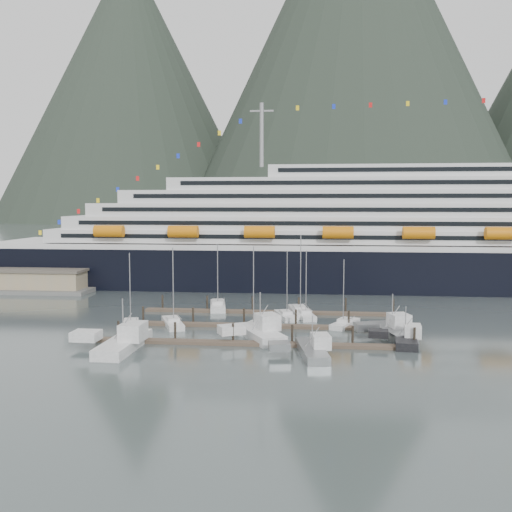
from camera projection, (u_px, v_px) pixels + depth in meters
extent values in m
plane|color=#4E5B5C|center=(289.00, 332.00, 99.05)|extent=(1600.00, 1600.00, 0.00)
cone|color=black|center=(356.00, 52.00, 633.04)|extent=(400.00, 400.00, 420.00)
cone|color=black|center=(130.00, 97.00, 703.90)|extent=(340.00, 340.00, 340.00)
cube|color=black|center=(400.00, 271.00, 150.44)|extent=(210.00, 28.00, 12.00)
cube|color=silver|center=(400.00, 246.00, 149.86)|extent=(205.80, 27.44, 1.50)
cube|color=silver|center=(421.00, 235.00, 149.08)|extent=(185.00, 26.00, 3.20)
cube|color=black|center=(431.00, 238.00, 136.15)|extent=(175.75, 0.20, 1.00)
cube|color=silver|center=(430.00, 223.00, 148.58)|extent=(180.00, 25.00, 3.20)
cube|color=black|center=(440.00, 224.00, 136.14)|extent=(171.00, 0.20, 1.00)
cube|color=silver|center=(438.00, 210.00, 148.08)|extent=(172.00, 24.00, 3.20)
cube|color=black|center=(449.00, 210.00, 136.13)|extent=(163.40, 0.20, 1.00)
cube|color=silver|center=(447.00, 197.00, 147.57)|extent=(160.00, 23.00, 3.20)
cube|color=black|center=(458.00, 196.00, 136.13)|extent=(152.00, 0.20, 1.00)
cube|color=silver|center=(456.00, 184.00, 147.08)|extent=(140.00, 22.00, 3.00)
cube|color=black|center=(467.00, 182.00, 136.13)|extent=(133.00, 0.20, 1.00)
cube|color=silver|center=(464.00, 172.00, 146.60)|extent=(95.00, 20.00, 3.00)
cube|color=black|center=(475.00, 169.00, 136.63)|extent=(90.25, 0.20, 1.00)
cylinder|color=gray|center=(262.00, 135.00, 151.15)|extent=(1.00, 1.00, 16.00)
cylinder|color=orange|center=(109.00, 231.00, 142.22)|extent=(7.00, 2.80, 2.80)
cylinder|color=orange|center=(183.00, 232.00, 140.27)|extent=(7.00, 2.80, 2.80)
cylinder|color=orange|center=(260.00, 232.00, 138.32)|extent=(7.00, 2.80, 2.80)
cylinder|color=orange|center=(338.00, 232.00, 136.38)|extent=(7.00, 2.80, 2.80)
cylinder|color=orange|center=(419.00, 233.00, 134.43)|extent=(7.00, 2.80, 2.80)
cylinder|color=orange|center=(502.00, 233.00, 132.48)|extent=(7.00, 2.80, 2.80)
cube|color=#595956|center=(8.00, 287.00, 148.39)|extent=(46.00, 20.00, 1.20)
cube|color=tan|center=(8.00, 279.00, 148.19)|extent=(42.00, 16.00, 5.00)
cube|color=#595147|center=(7.00, 268.00, 147.95)|extent=(43.00, 17.00, 0.60)
cube|color=#4F4032|center=(252.00, 343.00, 89.66)|extent=(48.00, 2.00, 0.50)
cylinder|color=black|center=(119.00, 331.00, 92.92)|extent=(0.36, 0.36, 3.20)
cylinder|color=black|center=(175.00, 332.00, 91.95)|extent=(0.36, 0.36, 3.20)
cylinder|color=black|center=(233.00, 334.00, 90.98)|extent=(0.36, 0.36, 3.20)
cylinder|color=black|center=(292.00, 335.00, 90.00)|extent=(0.36, 0.36, 3.20)
cylinder|color=black|center=(353.00, 337.00, 89.03)|extent=(0.36, 0.36, 3.20)
cylinder|color=black|center=(414.00, 338.00, 88.06)|extent=(0.36, 0.36, 3.20)
cube|color=#4F4032|center=(261.00, 326.00, 102.54)|extent=(48.00, 2.00, 0.50)
cylinder|color=black|center=(143.00, 315.00, 105.79)|extent=(0.36, 0.36, 3.20)
cylinder|color=black|center=(193.00, 316.00, 104.82)|extent=(0.36, 0.36, 3.20)
cylinder|color=black|center=(244.00, 318.00, 103.85)|extent=(0.36, 0.36, 3.20)
cylinder|color=black|center=(296.00, 319.00, 102.87)|extent=(0.36, 0.36, 3.20)
cylinder|color=black|center=(349.00, 320.00, 101.90)|extent=(0.36, 0.36, 3.20)
cylinder|color=black|center=(403.00, 321.00, 100.93)|extent=(0.36, 0.36, 3.20)
cube|color=#4F4032|center=(267.00, 312.00, 115.41)|extent=(48.00, 2.00, 0.50)
cylinder|color=black|center=(163.00, 303.00, 118.66)|extent=(0.36, 0.36, 3.20)
cylinder|color=black|center=(207.00, 304.00, 117.69)|extent=(0.36, 0.36, 3.20)
cylinder|color=black|center=(253.00, 305.00, 116.72)|extent=(0.36, 0.36, 3.20)
cylinder|color=black|center=(299.00, 306.00, 115.74)|extent=(0.36, 0.36, 3.20)
cylinder|color=black|center=(346.00, 307.00, 114.77)|extent=(0.36, 0.36, 3.20)
cylinder|color=black|center=(393.00, 307.00, 113.80)|extent=(0.36, 0.36, 3.20)
cube|color=#BEBEBE|center=(131.00, 326.00, 102.15)|extent=(4.88, 8.98, 1.34)
cube|color=#BEBEBE|center=(131.00, 321.00, 102.08)|extent=(2.71, 3.45, 0.77)
cylinder|color=gray|center=(130.00, 288.00, 100.71)|extent=(0.15, 0.15, 12.03)
cube|color=#BEBEBE|center=(173.00, 324.00, 103.62)|extent=(6.27, 10.30, 1.41)
cube|color=#BEBEBE|center=(173.00, 319.00, 103.53)|extent=(3.21, 4.02, 0.80)
cylinder|color=gray|center=(173.00, 285.00, 102.02)|extent=(0.16, 0.16, 12.78)
cube|color=#BEBEBE|center=(286.00, 317.00, 110.53)|extent=(4.92, 9.04, 1.29)
cube|color=#BEBEBE|center=(286.00, 313.00, 110.46)|extent=(2.68, 3.47, 0.74)
cylinder|color=gray|center=(287.00, 283.00, 109.10)|extent=(0.15, 0.15, 11.74)
cube|color=#BEBEBE|center=(256.00, 328.00, 100.46)|extent=(5.85, 11.08, 1.38)
cube|color=#BEBEBE|center=(256.00, 323.00, 100.38)|extent=(3.06, 4.22, 0.79)
cylinder|color=gray|center=(254.00, 286.00, 98.83)|extent=(0.16, 0.16, 13.21)
cube|color=#BEBEBE|center=(218.00, 307.00, 120.49)|extent=(4.88, 11.55, 1.57)
cube|color=#BEBEBE|center=(218.00, 302.00, 120.40)|extent=(2.91, 4.26, 0.90)
cylinder|color=gray|center=(218.00, 274.00, 118.77)|extent=(0.18, 0.18, 12.14)
cube|color=#BEBEBE|center=(305.00, 316.00, 111.07)|extent=(4.60, 9.14, 1.37)
cube|color=#BEBEBE|center=(305.00, 312.00, 110.99)|extent=(2.64, 3.46, 0.78)
cylinder|color=gray|center=(306.00, 282.00, 109.62)|extent=(0.16, 0.16, 11.71)
cube|color=#BEBEBE|center=(299.00, 313.00, 114.24)|extent=(4.94, 11.78, 1.53)
cube|color=#BEBEBE|center=(299.00, 308.00, 114.15)|extent=(2.90, 4.35, 0.87)
cylinder|color=gray|center=(301.00, 273.00, 112.40)|extent=(0.17, 0.17, 14.22)
cube|color=#BEBEBE|center=(345.00, 325.00, 103.14)|extent=(5.65, 8.66, 1.31)
cube|color=#BEBEBE|center=(345.00, 320.00, 103.06)|extent=(2.91, 3.45, 0.75)
cylinder|color=gray|center=(344.00, 291.00, 101.88)|extent=(0.15, 0.15, 10.86)
cube|color=#BEBEBE|center=(123.00, 347.00, 87.24)|extent=(4.40, 14.98, 2.29)
cube|color=#BEBEBE|center=(86.00, 336.00, 87.82)|extent=(3.96, 3.35, 1.38)
cube|color=#BEBEBE|center=(133.00, 332.00, 86.84)|extent=(3.29, 4.53, 2.52)
cube|color=black|center=(133.00, 325.00, 86.76)|extent=(3.06, 4.23, 0.57)
cylinder|color=gray|center=(123.00, 318.00, 86.86)|extent=(0.18, 0.18, 5.74)
cube|color=#BEBEBE|center=(260.00, 336.00, 93.90)|extent=(9.27, 12.95, 2.26)
cube|color=#BEBEBE|center=(232.00, 330.00, 92.11)|extent=(4.67, 4.18, 1.36)
cube|color=#BEBEBE|center=(268.00, 322.00, 94.14)|extent=(4.52, 4.76, 2.49)
cube|color=black|center=(268.00, 316.00, 94.06)|extent=(4.20, 4.44, 0.57)
cylinder|color=gray|center=(260.00, 310.00, 93.53)|extent=(0.18, 0.18, 5.66)
cube|color=gray|center=(312.00, 353.00, 83.72)|extent=(5.16, 12.50, 1.73)
cube|color=gray|center=(279.00, 346.00, 83.34)|extent=(3.36, 3.14, 1.04)
cube|color=#BEBEBE|center=(321.00, 341.00, 83.65)|extent=(3.02, 4.01, 1.91)
cube|color=black|center=(321.00, 336.00, 83.59)|extent=(2.80, 3.74, 0.43)
cylinder|color=gray|center=(312.00, 331.00, 83.44)|extent=(0.14, 0.14, 4.34)
cube|color=black|center=(405.00, 341.00, 90.53)|extent=(4.01, 10.75, 1.75)
cube|color=black|center=(378.00, 334.00, 91.19)|extent=(3.16, 2.55, 1.05)
cube|color=#BEBEBE|center=(413.00, 331.00, 90.18)|extent=(2.71, 3.35, 1.93)
cube|color=black|center=(413.00, 326.00, 90.11)|extent=(2.51, 3.12, 0.44)
cylinder|color=gray|center=(406.00, 321.00, 90.24)|extent=(0.14, 0.14, 4.39)
cube|color=gray|center=(392.00, 334.00, 95.75)|extent=(6.95, 12.16, 2.10)
cube|color=gray|center=(366.00, 327.00, 94.84)|extent=(4.15, 3.46, 1.26)
cube|color=#BEBEBE|center=(399.00, 321.00, 95.78)|extent=(3.82, 4.17, 2.31)
cube|color=black|center=(399.00, 316.00, 95.70)|extent=(3.55, 3.89, 0.53)
cylinder|color=gray|center=(392.00, 310.00, 95.41)|extent=(0.17, 0.17, 5.26)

